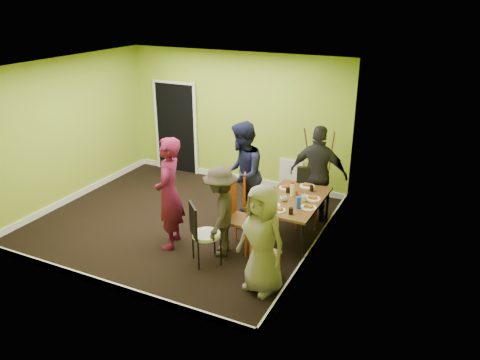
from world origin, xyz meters
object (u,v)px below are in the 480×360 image
object	(u,v)px
person_left_far	(242,175)
chair_left_near	(236,213)
orange_bottle	(297,193)
person_standing	(169,193)
chair_front_end	(263,251)
blue_bottle	(299,202)
chair_left_far	(252,198)
dining_table	(294,202)
chair_back_end	(308,184)
person_back_end	(318,174)
person_left_near	(221,212)
easel	(318,167)
chair_bentwood	(202,231)
person_front_end	(262,240)
thermos	(292,190)

from	to	relation	value
person_left_far	chair_left_near	bearing A→B (deg)	0.99
orange_bottle	person_standing	size ratio (longest dim) A/B	0.04
chair_front_end	blue_bottle	xyz separation A→B (m)	(0.16, 1.01, 0.37)
person_left_far	chair_left_far	bearing A→B (deg)	45.35
dining_table	person_left_far	bearing A→B (deg)	170.19
chair_back_end	person_standing	xyz separation A→B (m)	(-1.74, -1.80, 0.20)
person_back_end	blue_bottle	bearing A→B (deg)	89.74
chair_left_far	chair_front_end	world-z (taller)	chair_left_far
dining_table	blue_bottle	bearing A→B (deg)	-59.33
chair_left_near	person_standing	distance (m)	1.11
person_left_near	person_back_end	world-z (taller)	person_back_end
chair_back_end	easel	size ratio (longest dim) A/B	0.66
chair_left_near	easel	size ratio (longest dim) A/B	0.71
chair_left_near	blue_bottle	bearing A→B (deg)	112.44
chair_left_far	orange_bottle	xyz separation A→B (m)	(0.78, 0.10, 0.20)
chair_back_end	chair_bentwood	world-z (taller)	chair_back_end
easel	person_front_end	xyz separation A→B (m)	(0.17, -3.14, 0.03)
chair_bentwood	thermos	bearing A→B (deg)	101.52
chair_front_end	chair_bentwood	xyz separation A→B (m)	(-1.02, 0.02, 0.08)
easel	person_standing	size ratio (longest dim) A/B	0.83
person_left_near	thermos	bearing A→B (deg)	125.32
person_left_near	easel	bearing A→B (deg)	146.38
thermos	chair_back_end	bearing A→B (deg)	84.10
chair_left_near	person_back_end	distance (m)	1.80
chair_front_end	chair_bentwood	distance (m)	1.03
dining_table	person_back_end	distance (m)	0.94
chair_left_far	person_left_far	bearing A→B (deg)	-138.38
thermos	person_front_end	bearing A→B (deg)	-84.41
chair_bentwood	person_left_far	xyz separation A→B (m)	(-0.03, 1.48, 0.39)
blue_bottle	person_back_end	size ratio (longest dim) A/B	0.11
chair_back_end	person_left_far	bearing A→B (deg)	13.94
dining_table	chair_left_far	world-z (taller)	chair_left_far
chair_left_far	chair_front_end	xyz separation A→B (m)	(0.81, -1.37, -0.11)
orange_bottle	chair_left_near	bearing A→B (deg)	-133.15
chair_front_end	person_front_end	size ratio (longest dim) A/B	0.54
chair_bentwood	person_standing	xyz separation A→B (m)	(-0.74, 0.26, 0.37)
chair_bentwood	orange_bottle	size ratio (longest dim) A/B	12.75
chair_left_far	person_back_end	size ratio (longest dim) A/B	0.59
blue_bottle	person_left_far	world-z (taller)	person_left_far
dining_table	chair_left_far	size ratio (longest dim) A/B	1.44
chair_back_end	person_back_end	bearing A→B (deg)	-145.56
orange_bottle	person_back_end	distance (m)	0.77
chair_back_end	blue_bottle	distance (m)	1.08
thermos	orange_bottle	world-z (taller)	thermos
orange_bottle	chair_left_far	bearing A→B (deg)	-172.65
person_back_end	chair_front_end	bearing A→B (deg)	84.61
easel	person_left_near	bearing A→B (deg)	-107.74
dining_table	thermos	xyz separation A→B (m)	(-0.07, 0.09, 0.17)
orange_bottle	person_front_end	world-z (taller)	person_front_end
chair_left_near	chair_back_end	world-z (taller)	chair_left_near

